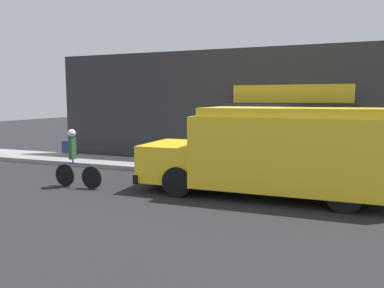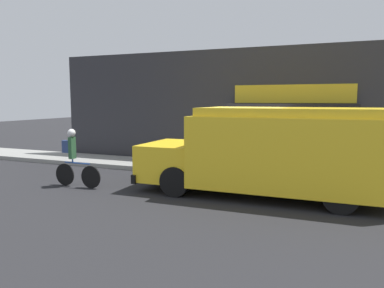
{
  "view_description": "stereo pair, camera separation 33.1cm",
  "coord_description": "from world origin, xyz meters",
  "views": [
    {
      "loc": [
        2.65,
        -11.49,
        2.52
      ],
      "look_at": [
        -1.72,
        -0.2,
        1.1
      ],
      "focal_mm": 35.0,
      "sensor_mm": 36.0,
      "label": 1
    },
    {
      "loc": [
        2.95,
        -11.36,
        2.52
      ],
      "look_at": [
        -1.72,
        -0.2,
        1.1
      ],
      "focal_mm": 35.0,
      "sensor_mm": 36.0,
      "label": 2
    }
  ],
  "objects": [
    {
      "name": "trash_bin",
      "position": [
        -0.28,
        1.36,
        0.64
      ],
      "size": [
        0.53,
        0.53,
        0.95
      ],
      "color": "#38383D",
      "rests_on": "sidewalk"
    },
    {
      "name": "school_bus",
      "position": [
        1.19,
        -1.62,
        1.2
      ],
      "size": [
        6.58,
        2.81,
        2.33
      ],
      "rotation": [
        0.0,
        0.0,
        0.01
      ],
      "color": "yellow",
      "rests_on": "ground_plane"
    },
    {
      "name": "sidewalk",
      "position": [
        0.0,
        1.0,
        0.08
      ],
      "size": [
        28.0,
        2.01,
        0.16
      ],
      "color": "gray",
      "rests_on": "ground_plane"
    },
    {
      "name": "cyclist",
      "position": [
        -4.39,
        -2.75,
        0.84
      ],
      "size": [
        1.6,
        0.23,
        1.69
      ],
      "rotation": [
        0.0,
        0.0,
        -0.01
      ],
      "color": "black",
      "rests_on": "ground_plane"
    },
    {
      "name": "ground_plane",
      "position": [
        0.0,
        0.0,
        0.0
      ],
      "size": [
        70.0,
        70.0,
        0.0
      ],
      "primitive_type": "plane",
      "color": "#232326"
    },
    {
      "name": "storefront",
      "position": [
        0.04,
        2.23,
        2.22
      ],
      "size": [
        17.27,
        1.04,
        4.42
      ],
      "color": "#2D2D33",
      "rests_on": "ground_plane"
    }
  ]
}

